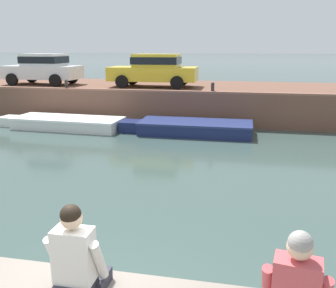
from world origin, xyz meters
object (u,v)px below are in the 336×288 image
mooring_bollard_west (66,84)px  person_seated_right (77,261)px  car_left_inner_yellow (155,69)px  mooring_bollard_mid (213,87)px  boat_moored_west_white (63,123)px  boat_moored_central_navy (190,128)px  car_leftmost_white (43,68)px

mooring_bollard_west → person_seated_right: person_seated_right is taller
person_seated_right → mooring_bollard_west: bearing=116.6°
car_left_inner_yellow → mooring_bollard_west: (-3.64, -1.90, -0.61)m
car_left_inner_yellow → mooring_bollard_mid: bearing=-32.9°
boat_moored_west_white → person_seated_right: size_ratio=5.64×
mooring_bollard_mid → boat_moored_central_navy: bearing=-113.5°
boat_moored_central_navy → car_left_inner_yellow: 4.62m
car_leftmost_white → car_left_inner_yellow: 5.79m
car_leftmost_white → boat_moored_central_navy: bearing=-23.6°
car_left_inner_yellow → mooring_bollard_mid: 3.55m
car_leftmost_white → person_seated_right: car_leftmost_white is taller
car_leftmost_white → mooring_bollard_west: bearing=-41.3°
boat_moored_central_navy → person_seated_right: bearing=-87.2°
car_leftmost_white → mooring_bollard_west: car_leftmost_white is taller
car_left_inner_yellow → person_seated_right: car_left_inner_yellow is taller
car_leftmost_white → boat_moored_west_white: bearing=-52.4°
boat_moored_west_white → car_left_inner_yellow: car_left_inner_yellow is taller
car_leftmost_white → mooring_bollard_mid: car_leftmost_white is taller
mooring_bollard_mid → mooring_bollard_west: bearing=180.0°
boat_moored_central_navy → person_seated_right: size_ratio=5.34×
mooring_bollard_mid → person_seated_right: size_ratio=0.46×
boat_moored_west_white → car_left_inner_yellow: bearing=49.3°
boat_moored_central_navy → mooring_bollard_west: (-5.87, 1.61, 1.42)m
boat_moored_central_navy → car_left_inner_yellow: car_left_inner_yellow is taller
boat_moored_west_white → car_left_inner_yellow: 5.11m
boat_moored_central_navy → car_leftmost_white: (-8.03, 3.50, 2.02)m
boat_moored_west_white → mooring_bollard_mid: size_ratio=12.22×
mooring_bollard_west → person_seated_right: 14.35m
mooring_bollard_west → mooring_bollard_mid: 6.57m
car_left_inner_yellow → boat_moored_central_navy: bearing=-57.5°
boat_moored_west_white → mooring_bollard_west: (-0.58, 1.66, 1.43)m
boat_moored_central_navy → car_left_inner_yellow: size_ratio=1.23×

